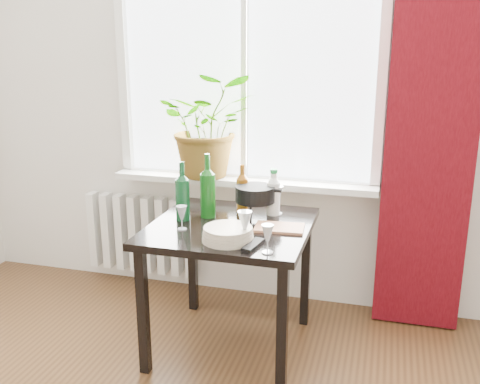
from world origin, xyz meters
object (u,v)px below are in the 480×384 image
(wine_bottle_left, at_px, (182,191))
(tv_remote, at_px, (253,245))
(wineglass_front_right, at_px, (245,227))
(cutting_board, at_px, (279,228))
(bottle_amber, at_px, (242,188))
(wineglass_far_right, at_px, (268,239))
(radiator, at_px, (142,234))
(wineglass_back_left, at_px, (207,192))
(cleaning_bottle, at_px, (274,192))
(plate_stack, at_px, (228,234))
(table, at_px, (231,240))
(wine_bottle_right, at_px, (208,185))
(potted_plant, at_px, (209,125))
(wineglass_back_center, at_px, (277,200))
(wineglass_front_left, at_px, (182,218))
(fondue_pot, at_px, (255,201))

(wine_bottle_left, relative_size, tv_remote, 1.93)
(wineglass_front_right, height_order, cutting_board, wineglass_front_right)
(bottle_amber, height_order, wineglass_far_right, bottle_amber)
(radiator, height_order, wineglass_back_left, wineglass_back_left)
(cleaning_bottle, distance_m, plate_stack, 0.50)
(table, distance_m, wine_bottle_right, 0.33)
(wineglass_far_right, relative_size, cutting_board, 0.55)
(radiator, bearing_deg, bottle_amber, -24.49)
(potted_plant, relative_size, wineglass_back_left, 4.15)
(tv_remote, bearing_deg, wineglass_front_right, 154.99)
(potted_plant, height_order, wineglass_back_left, potted_plant)
(wine_bottle_right, distance_m, wineglass_back_center, 0.41)
(wine_bottle_left, xyz_separation_m, wineglass_front_left, (0.06, -0.16, -0.10))
(wine_bottle_left, distance_m, bottle_amber, 0.36)
(wineglass_far_right, xyz_separation_m, plate_stack, (-0.22, 0.10, -0.04))
(wineglass_back_center, bearing_deg, potted_plant, 145.74)
(potted_plant, distance_m, cleaning_bottle, 0.70)
(wineglass_far_right, distance_m, fondue_pot, 0.56)
(wine_bottle_left, relative_size, wineglass_front_left, 2.53)
(radiator, xyz_separation_m, bottle_amber, (0.85, -0.39, 0.50))
(wine_bottle_right, xyz_separation_m, fondue_pot, (0.25, 0.09, -0.10))
(wineglass_back_left, relative_size, fondue_pot, 0.62)
(potted_plant, xyz_separation_m, wine_bottle_left, (0.05, -0.60, -0.27))
(wine_bottle_left, bearing_deg, wineglass_back_left, 83.13)
(wineglass_front_left, xyz_separation_m, tv_remote, (0.42, -0.14, -0.06))
(wineglass_front_right, distance_m, wineglass_back_center, 0.50)
(wineglass_front_right, distance_m, plate_stack, 0.10)
(table, height_order, wine_bottle_right, wine_bottle_right)
(bottle_amber, bearing_deg, wineglass_front_left, -118.91)
(potted_plant, distance_m, wine_bottle_left, 0.66)
(tv_remote, bearing_deg, wine_bottle_right, 143.12)
(table, relative_size, tv_remote, 4.91)
(bottle_amber, relative_size, wineglass_far_right, 2.00)
(wineglass_back_center, xyz_separation_m, fondue_pot, (-0.11, -0.06, 0.00))
(fondue_pot, bearing_deg, radiator, 166.68)
(table, distance_m, cutting_board, 0.29)
(tv_remote, relative_size, cutting_board, 0.67)
(table, bearing_deg, wineglass_far_right, -51.01)
(wineglass_back_center, distance_m, plate_stack, 0.51)
(table, distance_m, fondue_pot, 0.27)
(wine_bottle_right, xyz_separation_m, wineglass_front_left, (-0.06, -0.25, -0.12))
(radiator, xyz_separation_m, fondue_pot, (0.94, -0.45, 0.45))
(wineglass_front_right, bearing_deg, wine_bottle_left, 148.49)
(wine_bottle_left, bearing_deg, tv_remote, -31.90)
(cleaning_bottle, bearing_deg, fondue_pot, -151.99)
(cutting_board, bearing_deg, fondue_pot, 134.32)
(wineglass_back_center, bearing_deg, bottle_amber, 179.06)
(radiator, bearing_deg, wine_bottle_left, -47.46)
(wineglass_back_left, distance_m, fondue_pot, 0.35)
(wine_bottle_left, xyz_separation_m, wineglass_front_right, (0.42, -0.26, -0.08))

